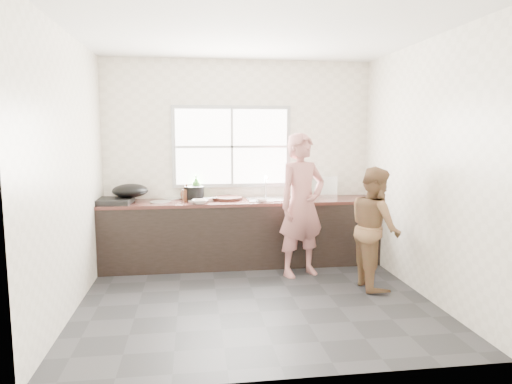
{
  "coord_description": "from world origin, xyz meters",
  "views": [
    {
      "loc": [
        -0.63,
        -4.58,
        1.74
      ],
      "look_at": [
        0.1,
        0.65,
        1.05
      ],
      "focal_mm": 32.0,
      "sensor_mm": 36.0,
      "label": 1
    }
  ],
  "objects": [
    {
      "name": "bottle_brown_tall",
      "position": [
        -0.71,
        1.32,
        0.96
      ],
      "size": [
        0.11,
        0.11,
        0.21
      ],
      "primitive_type": "imported",
      "rotation": [
        0.0,
        0.0,
        0.21
      ],
      "color": "#512814",
      "rests_on": "countertop"
    },
    {
      "name": "bowl_crabs",
      "position": [
        0.77,
        1.08,
        0.89
      ],
      "size": [
        0.27,
        0.27,
        0.07
      ],
      "primitive_type": "imported",
      "rotation": [
        0.0,
        0.0,
        0.32
      ],
      "color": "silver",
      "rests_on": "countertop"
    },
    {
      "name": "bowl_held",
      "position": [
        0.24,
        1.1,
        0.89
      ],
      "size": [
        0.21,
        0.21,
        0.06
      ],
      "primitive_type": "imported",
      "rotation": [
        0.0,
        0.0,
        -0.2
      ],
      "color": "silver",
      "rests_on": "countertop"
    },
    {
      "name": "wok",
      "position": [
        -1.42,
        1.35,
        1.01
      ],
      "size": [
        0.58,
        0.58,
        0.17
      ],
      "primitive_type": "ellipsoid",
      "rotation": [
        0.0,
        0.0,
        -0.37
      ],
      "color": "black",
      "rests_on": "burner"
    },
    {
      "name": "black_pot",
      "position": [
        -0.62,
        1.36,
        0.95
      ],
      "size": [
        0.31,
        0.31,
        0.18
      ],
      "primitive_type": "cylinder",
      "rotation": [
        0.0,
        0.0,
        -0.24
      ],
      "color": "black",
      "rests_on": "countertop"
    },
    {
      "name": "pot_lid_left",
      "position": [
        -1.04,
        1.24,
        0.87
      ],
      "size": [
        0.36,
        0.36,
        0.01
      ],
      "primitive_type": "cylinder",
      "rotation": [
        0.0,
        0.0,
        -0.41
      ],
      "color": "silver",
      "rests_on": "countertop"
    },
    {
      "name": "faucet",
      "position": [
        0.35,
        1.49,
        1.01
      ],
      "size": [
        0.02,
        0.02,
        0.3
      ],
      "primitive_type": "cylinder",
      "color": "silver",
      "rests_on": "countertop"
    },
    {
      "name": "wall_back",
      "position": [
        0.0,
        1.6,
        1.35
      ],
      "size": [
        3.6,
        0.01,
        2.7
      ],
      "primitive_type": "cube",
      "color": "silver",
      "rests_on": "ground"
    },
    {
      "name": "wall_right",
      "position": [
        1.8,
        0.0,
        1.35
      ],
      "size": [
        0.01,
        3.2,
        2.7
      ],
      "primitive_type": "cube",
      "color": "beige",
      "rests_on": "ground"
    },
    {
      "name": "cutting_board",
      "position": [
        -0.19,
        1.35,
        0.88
      ],
      "size": [
        0.52,
        0.52,
        0.04
      ],
      "primitive_type": "cylinder",
      "rotation": [
        0.0,
        0.0,
        0.42
      ],
      "color": "black",
      "rests_on": "countertop"
    },
    {
      "name": "cleaver",
      "position": [
        -0.42,
        1.24,
        0.9
      ],
      "size": [
        0.24,
        0.19,
        0.01
      ],
      "primitive_type": "cube",
      "rotation": [
        0.0,
        0.0,
        0.47
      ],
      "color": "silver",
      "rests_on": "cutting_board"
    },
    {
      "name": "countertop",
      "position": [
        0.0,
        1.29,
        0.84
      ],
      "size": [
        3.6,
        0.64,
        0.04
      ],
      "primitive_type": "cube",
      "color": "#3C1E18",
      "rests_on": "cabinet"
    },
    {
      "name": "dish_rack",
      "position": [
        1.1,
        1.45,
        1.01
      ],
      "size": [
        0.41,
        0.3,
        0.29
      ],
      "primitive_type": "cube",
      "rotation": [
        0.0,
        0.0,
        0.08
      ],
      "color": "white",
      "rests_on": "countertop"
    },
    {
      "name": "window_frame",
      "position": [
        -0.1,
        1.59,
        1.55
      ],
      "size": [
        1.6,
        0.05,
        1.1
      ],
      "primitive_type": "cube",
      "color": "#9EA0A5",
      "rests_on": "wall_back"
    },
    {
      "name": "burner",
      "position": [
        -1.61,
        1.23,
        0.89
      ],
      "size": [
        0.46,
        0.46,
        0.06
      ],
      "primitive_type": "cube",
      "rotation": [
        0.0,
        0.0,
        -0.08
      ],
      "color": "black",
      "rests_on": "countertop"
    },
    {
      "name": "wall_front",
      "position": [
        0.0,
        -1.6,
        1.35
      ],
      "size": [
        3.6,
        0.01,
        2.7
      ],
      "primitive_type": "cube",
      "color": "silver",
      "rests_on": "ground"
    },
    {
      "name": "glass_jar",
      "position": [
        -0.66,
        1.48,
        0.91
      ],
      "size": [
        0.07,
        0.07,
        0.09
      ],
      "primitive_type": "cylinder",
      "rotation": [
        0.0,
        0.0,
        0.12
      ],
      "color": "silver",
      "rests_on": "countertop"
    },
    {
      "name": "cabinet",
      "position": [
        0.0,
        1.29,
        0.41
      ],
      "size": [
        3.6,
        0.62,
        0.82
      ],
      "primitive_type": "cube",
      "color": "black",
      "rests_on": "floor"
    },
    {
      "name": "ceiling",
      "position": [
        0.0,
        0.0,
        2.71
      ],
      "size": [
        3.6,
        3.2,
        0.01
      ],
      "primitive_type": "cube",
      "color": "silver",
      "rests_on": "wall_back"
    },
    {
      "name": "bottle_green",
      "position": [
        -0.59,
        1.49,
        1.02
      ],
      "size": [
        0.16,
        0.16,
        0.32
      ],
      "primitive_type": "imported",
      "rotation": [
        0.0,
        0.0,
        0.34
      ],
      "color": "green",
      "rests_on": "countertop"
    },
    {
      "name": "woman",
      "position": [
        0.67,
        0.74,
        0.81
      ],
      "size": [
        0.69,
        0.57,
        1.62
      ],
      "primitive_type": "imported",
      "rotation": [
        0.0,
        0.0,
        0.37
      ],
      "color": "#B6726D",
      "rests_on": "floor"
    },
    {
      "name": "bowl_mince",
      "position": [
        -0.55,
        1.08,
        0.89
      ],
      "size": [
        0.21,
        0.21,
        0.05
      ],
      "primitive_type": "imported",
      "rotation": [
        0.0,
        0.0,
        -0.01
      ],
      "color": "white",
      "rests_on": "countertop"
    },
    {
      "name": "bottle_brown_short",
      "position": [
        -0.73,
        1.5,
        0.95
      ],
      "size": [
        0.16,
        0.16,
        0.17
      ],
      "primitive_type": "imported",
      "rotation": [
        0.0,
        0.0,
        0.23
      ],
      "color": "#4D2213",
      "rests_on": "countertop"
    },
    {
      "name": "wall_left",
      "position": [
        -1.8,
        0.0,
        1.35
      ],
      "size": [
        0.01,
        3.2,
        2.7
      ],
      "primitive_type": "cube",
      "color": "beige",
      "rests_on": "ground"
    },
    {
      "name": "sink",
      "position": [
        0.35,
        1.29,
        0.86
      ],
      "size": [
        0.55,
        0.45,
        0.02
      ],
      "primitive_type": "cube",
      "color": "silver",
      "rests_on": "countertop"
    },
    {
      "name": "person_side",
      "position": [
        1.39,
        0.2,
        0.68
      ],
      "size": [
        0.52,
        0.67,
        1.37
      ],
      "primitive_type": "imported",
      "rotation": [
        0.0,
        0.0,
        1.56
      ],
      "color": "brown",
      "rests_on": "floor"
    },
    {
      "name": "window_glazing",
      "position": [
        -0.1,
        1.57,
        1.55
      ],
      "size": [
        1.5,
        0.01,
        1.0
      ],
      "primitive_type": "cube",
      "color": "white",
      "rests_on": "window_frame"
    },
    {
      "name": "pot_lid_right",
      "position": [
        -0.9,
        1.52,
        0.87
      ],
      "size": [
        0.29,
        0.29,
        0.01
      ],
      "primitive_type": "cylinder",
      "rotation": [
        0.0,
        0.0,
        0.19
      ],
      "color": "silver",
      "rests_on": "countertop"
    },
    {
      "name": "floor",
      "position": [
        0.0,
        0.0,
        -0.01
      ],
      "size": [
        3.6,
        3.2,
        0.01
      ],
      "primitive_type": "cube",
      "color": "#272729",
      "rests_on": "ground"
    },
    {
      "name": "plate_food",
      "position": [
        -0.58,
        1.29,
        0.87
      ],
      "size": [
        0.31,
        0.31,
        0.02
      ],
      "primitive_type": "cylinder",
      "rotation": [
        0.0,
        0.0,
        0.4
      ],
      "color": "silver",
      "rests_on": "countertop"
    }
  ]
}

